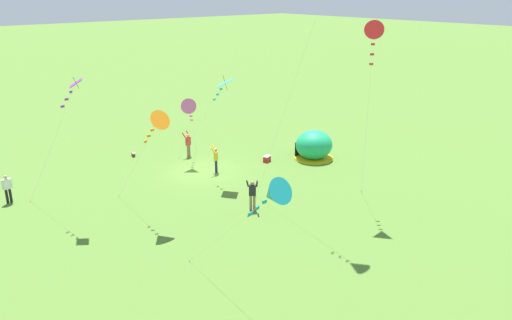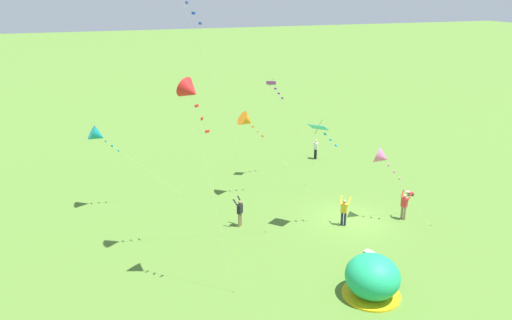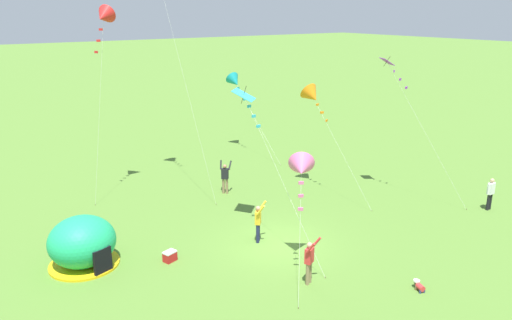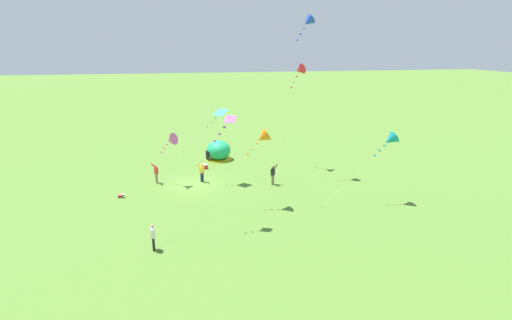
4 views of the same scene
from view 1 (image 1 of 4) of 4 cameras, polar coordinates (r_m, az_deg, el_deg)
ground_plane at (r=34.02m, az=-5.93°, el=-1.31°), size 300.00×300.00×0.00m
popup_tent at (r=36.31m, az=6.63°, el=1.66°), size 2.81×2.81×2.10m
cooler_box at (r=35.67m, az=1.26°, el=0.15°), size 0.62×0.51×0.44m
toddler_crawling at (r=37.92m, az=-13.84°, el=0.68°), size 0.36×0.55×0.32m
person_center_field at (r=27.78m, az=-0.41°, el=-3.83°), size 0.70×0.70×1.89m
person_near_tent at (r=33.44m, az=-4.62°, el=0.18°), size 0.70×0.71×1.89m
person_arms_raised at (r=36.86m, az=-7.76°, el=1.88°), size 0.72×0.63×1.89m
person_watching_sky at (r=32.04m, az=-26.55°, el=-2.82°), size 0.59×0.25×1.72m
kite_red at (r=26.71m, az=13.33°, el=14.04°), size 2.50×2.06×10.30m
kite_teal at (r=17.40m, az=1.98°, el=-3.92°), size 1.04×6.04×5.70m
kite_cyan at (r=30.61m, az=-3.75°, el=8.49°), size 1.38×6.61×6.83m
kite_purple at (r=26.59m, az=-20.24°, el=7.53°), size 2.21×5.01×7.68m
kite_pink at (r=34.48m, az=-7.64°, el=6.05°), size 2.88×3.30×4.74m
kite_orange at (r=25.39m, az=-11.29°, el=4.17°), size 1.13×5.33×6.11m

